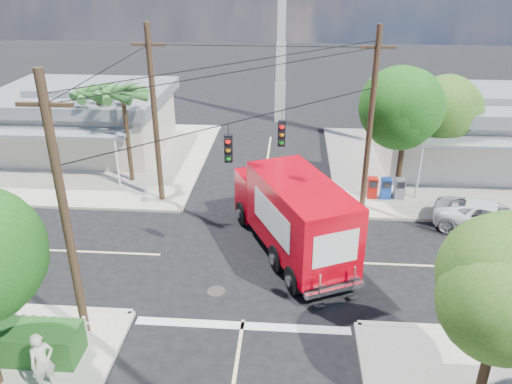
# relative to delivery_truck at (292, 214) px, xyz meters

# --- Properties ---
(ground) EXTENTS (120.00, 120.00, 0.00)m
(ground) POSITION_rel_delivery_truck_xyz_m (-1.64, -0.77, -1.80)
(ground) COLOR black
(ground) RESTS_ON ground
(sidewalk_ne) EXTENTS (14.12, 14.12, 0.14)m
(sidewalk_ne) POSITION_rel_delivery_truck_xyz_m (9.24, 10.11, -1.73)
(sidewalk_ne) COLOR #A8A398
(sidewalk_ne) RESTS_ON ground
(sidewalk_nw) EXTENTS (14.12, 14.12, 0.14)m
(sidewalk_nw) POSITION_rel_delivery_truck_xyz_m (-12.51, 10.11, -1.73)
(sidewalk_nw) COLOR #A8A398
(sidewalk_nw) RESTS_ON ground
(road_markings) EXTENTS (32.00, 32.00, 0.01)m
(road_markings) POSITION_rel_delivery_truck_xyz_m (-1.64, -2.24, -1.79)
(road_markings) COLOR beige
(road_markings) RESTS_ON ground
(building_ne) EXTENTS (11.80, 10.20, 4.50)m
(building_ne) POSITION_rel_delivery_truck_xyz_m (10.86, 11.19, 0.52)
(building_ne) COLOR silver
(building_ne) RESTS_ON sidewalk_ne
(building_nw) EXTENTS (10.80, 10.20, 4.30)m
(building_nw) POSITION_rel_delivery_truck_xyz_m (-13.64, 11.69, 0.42)
(building_nw) COLOR beige
(building_nw) RESTS_ON sidewalk_nw
(radio_tower) EXTENTS (0.80, 0.80, 17.00)m
(radio_tower) POSITION_rel_delivery_truck_xyz_m (-1.14, 19.23, 3.84)
(radio_tower) COLOR silver
(radio_tower) RESTS_ON ground
(tree_ne_front) EXTENTS (4.21, 4.14, 6.66)m
(tree_ne_front) POSITION_rel_delivery_truck_xyz_m (5.57, 5.99, 2.97)
(tree_ne_front) COLOR #422D1C
(tree_ne_front) RESTS_ON sidewalk_ne
(tree_ne_back) EXTENTS (3.77, 3.66, 5.82)m
(tree_ne_back) POSITION_rel_delivery_truck_xyz_m (8.17, 8.19, 2.39)
(tree_ne_back) COLOR #422D1C
(tree_ne_back) RESTS_ON sidewalk_ne
(tree_se) EXTENTS (3.67, 3.54, 5.62)m
(tree_se) POSITION_rel_delivery_truck_xyz_m (5.37, -8.01, 2.24)
(tree_se) COLOR #422D1C
(tree_se) RESTS_ON sidewalk_se
(palm_nw_front) EXTENTS (3.01, 3.08, 5.59)m
(palm_nw_front) POSITION_rel_delivery_truck_xyz_m (-9.14, 6.73, 3.24)
(palm_nw_front) COLOR #422D1C
(palm_nw_front) RESTS_ON sidewalk_nw
(palm_nw_back) EXTENTS (3.01, 3.08, 5.19)m
(palm_nw_back) POSITION_rel_delivery_truck_xyz_m (-11.14, 8.23, 2.87)
(palm_nw_back) COLOR #422D1C
(palm_nw_back) RESTS_ON sidewalk_nw
(utility_poles) EXTENTS (12.00, 10.68, 9.00)m
(utility_poles) POSITION_rel_delivery_truck_xyz_m (-3.22, 0.83, 2.88)
(utility_poles) COLOR #473321
(utility_poles) RESTS_ON ground
(picket_fence) EXTENTS (5.94, 0.06, 1.00)m
(picket_fence) POSITION_rel_delivery_truck_xyz_m (-9.44, -6.37, -1.12)
(picket_fence) COLOR silver
(picket_fence) RESTS_ON sidewalk_sw
(vending_boxes) EXTENTS (1.90, 0.50, 1.10)m
(vending_boxes) POSITION_rel_delivery_truck_xyz_m (4.86, 5.43, -1.11)
(vending_boxes) COLOR #9E0C07
(vending_boxes) RESTS_ON sidewalk_ne
(delivery_truck) EXTENTS (5.61, 8.42, 3.54)m
(delivery_truck) POSITION_rel_delivery_truck_xyz_m (0.00, 0.00, 0.00)
(delivery_truck) COLOR black
(delivery_truck) RESTS_ON ground
(parked_car) EXTENTS (5.47, 3.90, 1.38)m
(parked_car) POSITION_rel_delivery_truck_xyz_m (9.16, 2.43, -1.11)
(parked_car) COLOR silver
(parked_car) RESTS_ON ground
(pedestrian) EXTENTS (0.81, 0.83, 1.92)m
(pedestrian) POSITION_rel_delivery_truck_xyz_m (-7.06, -8.36, -0.70)
(pedestrian) COLOR beige
(pedestrian) RESTS_ON sidewalk_sw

